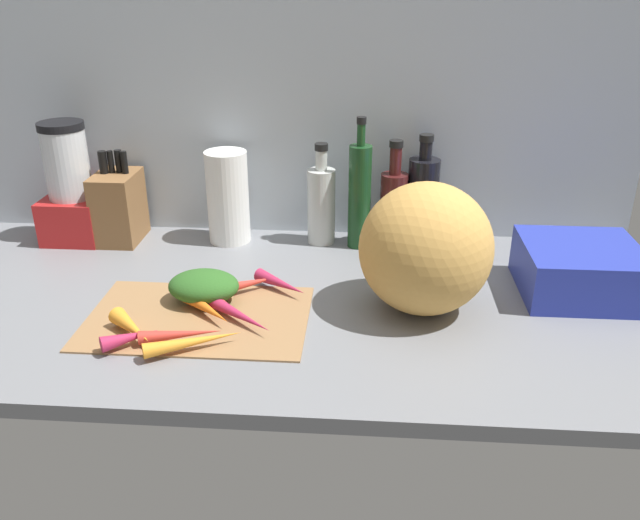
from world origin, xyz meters
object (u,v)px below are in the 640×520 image
carrot_1 (132,328)px  dish_rack (579,269)px  winter_squash (426,249)px  cutting_board (198,317)px  bottle_1 (360,195)px  carrot_3 (181,334)px  knife_block (119,206)px  carrot_6 (217,299)px  bottle_3 (422,200)px  bottle_0 (321,204)px  carrot_8 (243,285)px  bottle_2 (393,206)px  carrot_7 (281,284)px  paper_towel_roll (228,197)px  carrot_4 (241,316)px  carrot_0 (193,342)px  carrot_2 (130,337)px  blender_appliance (71,190)px  carrot_5 (207,308)px

carrot_1 → dish_rack: dish_rack is taller
carrot_1 → winter_squash: bearing=16.4°
cutting_board → bottle_1: bottle_1 is taller
winter_squash → bottle_1: (-13.50, 31.71, -0.02)cm
carrot_3 → knife_block: bearing=120.5°
winter_squash → carrot_6: bearing=-175.0°
carrot_3 → bottle_3: bottle_3 is taller
bottle_0 → dish_rack: (56.31, -23.62, -4.83)cm
carrot_8 → bottle_3: bottle_3 is taller
winter_squash → bottle_2: winter_squash is taller
carrot_7 → paper_towel_roll: (-16.67, 28.22, 9.23)cm
carrot_4 → carrot_8: (-1.87, 12.69, 0.23)cm
carrot_8 → bottle_3: 51.14cm
knife_block → bottle_2: bottle_2 is taller
carrot_0 → dish_rack: bearing=21.3°
winter_squash → bottle_3: size_ratio=0.96×
paper_towel_roll → bottle_2: 40.87cm
carrot_2 → carrot_6: carrot_6 is taller
carrot_3 → winter_squash: 49.48cm
carrot_4 → dish_rack: (68.82, 19.38, 3.18)cm
blender_appliance → cutting_board: bearing=-43.4°
bottle_3 → carrot_7: bearing=-135.9°
cutting_board → carrot_8: size_ratio=2.66×
carrot_7 → blender_appliance: 62.51cm
bottle_1 → bottle_3: (15.39, 3.15, -1.86)cm
cutting_board → winter_squash: winter_squash is taller
carrot_2 → bottle_0: 61.59cm
bottle_3 → dish_rack: bearing=-38.3°
carrot_6 → bottle_1: (27.74, 35.32, 10.79)cm
carrot_5 → carrot_6: bearing=71.5°
carrot_2 → carrot_8: (16.63, 22.33, 0.08)cm
bottle_3 → winter_squash: bearing=-93.1°
carrot_6 → carrot_8: 7.91cm
carrot_8 → dish_rack: (70.69, 6.69, 2.94)cm
carrot_7 → carrot_4: bearing=-113.2°
cutting_board → carrot_5: carrot_5 is taller
winter_squash → carrot_2: bearing=-160.5°
carrot_7 → bottle_2: (24.17, 28.56, 7.93)cm
bottle_2 → carrot_2: bearing=-133.0°
bottle_1 → dish_rack: bearing=-24.9°
cutting_board → bottle_0: bottle_0 is taller
carrot_7 → blender_appliance: size_ratio=0.45×
carrot_4 → carrot_1: bearing=-160.9°
carrot_4 → blender_appliance: bearing=140.8°
winter_squash → carrot_8: bearing=175.0°
paper_towel_roll → bottle_3: size_ratio=0.84×
carrot_2 → bottle_0: (31.01, 52.64, 7.85)cm
cutting_board → bottle_3: bearing=42.4°
bottle_2 → carrot_8: bearing=-137.0°
carrot_1 → carrot_6: bearing=43.1°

